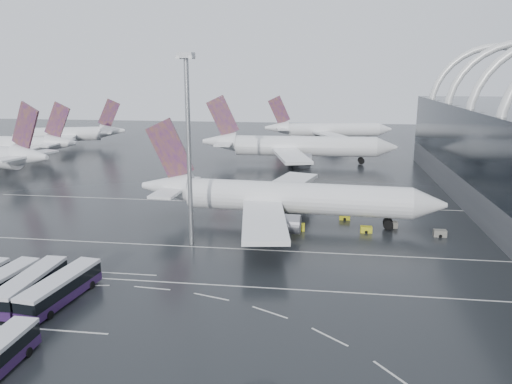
# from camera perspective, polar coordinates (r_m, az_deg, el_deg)

# --- Properties ---
(ground) EXTENTS (420.00, 420.00, 0.00)m
(ground) POSITION_cam_1_polar(r_m,az_deg,el_deg) (69.09, -3.31, -9.94)
(ground) COLOR black
(ground) RESTS_ON ground
(lane_marking_near) EXTENTS (120.00, 0.25, 0.01)m
(lane_marking_near) POSITION_cam_1_polar(r_m,az_deg,el_deg) (67.30, -3.64, -10.61)
(lane_marking_near) COLOR silver
(lane_marking_near) RESTS_ON ground
(lane_marking_mid) EXTENTS (120.00, 0.25, 0.01)m
(lane_marking_mid) POSITION_cam_1_polar(r_m,az_deg,el_deg) (80.04, -1.66, -6.52)
(lane_marking_mid) COLOR silver
(lane_marking_mid) RESTS_ON ground
(lane_marking_far) EXTENTS (120.00, 0.25, 0.01)m
(lane_marking_far) POSITION_cam_1_polar(r_m,az_deg,el_deg) (106.48, 0.80, -1.34)
(lane_marking_far) COLOR silver
(lane_marking_far) RESTS_ON ground
(bus_bay_line_north) EXTENTS (28.00, 0.25, 0.01)m
(bus_bay_line_north) POSITION_cam_1_polar(r_m,az_deg,el_deg) (77.11, -21.29, -8.31)
(bus_bay_line_north) COLOR silver
(bus_bay_line_north) RESTS_ON ground
(airliner_main) EXTENTS (56.53, 49.51, 19.14)m
(airliner_main) POSITION_cam_1_polar(r_m,az_deg,el_deg) (92.09, 2.91, -0.69)
(airliner_main) COLOR white
(airliner_main) RESTS_ON ground
(airliner_gate_b) EXTENTS (59.06, 53.17, 20.53)m
(airliner_gate_b) POSITION_cam_1_polar(r_m,az_deg,el_deg) (152.65, 4.49, 5.20)
(airliner_gate_b) COLOR white
(airliner_gate_b) RESTS_ON ground
(airliner_gate_c) EXTENTS (50.90, 46.25, 18.20)m
(airliner_gate_c) POSITION_cam_1_polar(r_m,az_deg,el_deg) (201.38, 8.04, 7.01)
(airliner_gate_c) COLOR white
(airliner_gate_c) RESTS_ON ground
(jet_remote_mid) EXTENTS (42.11, 33.84, 18.47)m
(jet_remote_mid) POSITION_cam_1_polar(r_m,az_deg,el_deg) (175.38, -25.72, 4.87)
(jet_remote_mid) COLOR white
(jet_remote_mid) RESTS_ON ground
(jet_remote_far) EXTENTS (39.56, 32.16, 17.52)m
(jet_remote_far) POSITION_cam_1_polar(r_m,az_deg,el_deg) (199.60, -20.29, 6.23)
(jet_remote_far) COLOR white
(jet_remote_far) RESTS_ON ground
(bus_row_near_c) EXTENTS (3.15, 13.01, 3.20)m
(bus_row_near_c) POSITION_cam_1_polar(r_m,az_deg,el_deg) (68.84, -24.35, -9.71)
(bus_row_near_c) COLOR #25143F
(bus_row_near_c) RESTS_ON ground
(bus_row_near_d) EXTENTS (4.60, 13.52, 3.26)m
(bus_row_near_d) POSITION_cam_1_polar(r_m,az_deg,el_deg) (66.58, -21.39, -10.19)
(bus_row_near_d) COLOR #25143F
(bus_row_near_d) RESTS_ON ground
(floodlight_mast) EXTENTS (2.32, 2.32, 30.32)m
(floodlight_mast) POSITION_cam_1_polar(r_m,az_deg,el_deg) (78.52, -7.76, 7.29)
(floodlight_mast) COLOR gray
(floodlight_mast) RESTS_ON ground
(gse_cart_belly_a) EXTENTS (2.01, 1.19, 1.10)m
(gse_cart_belly_a) POSITION_cam_1_polar(r_m,az_deg,el_deg) (89.87, 12.48, -4.19)
(gse_cart_belly_a) COLOR gold
(gse_cart_belly_a) RESTS_ON ground
(gse_cart_belly_b) EXTENTS (2.08, 1.23, 1.13)m
(gse_cart_belly_b) POSITION_cam_1_polar(r_m,az_deg,el_deg) (93.71, 15.23, -3.60)
(gse_cart_belly_b) COLOR slate
(gse_cart_belly_b) RESTS_ON ground
(gse_cart_belly_c) EXTENTS (2.21, 1.31, 1.21)m
(gse_cart_belly_c) POSITION_cam_1_polar(r_m,az_deg,el_deg) (89.23, 4.88, -4.00)
(gse_cart_belly_c) COLOR gold
(gse_cart_belly_c) RESTS_ON ground
(gse_cart_belly_d) EXTENTS (2.14, 1.26, 1.17)m
(gse_cart_belly_d) POSITION_cam_1_polar(r_m,az_deg,el_deg) (91.28, 20.27, -4.44)
(gse_cart_belly_d) COLOR slate
(gse_cart_belly_d) RESTS_ON ground
(gse_cart_belly_e) EXTENTS (2.02, 1.19, 1.10)m
(gse_cart_belly_e) POSITION_cam_1_polar(r_m,az_deg,el_deg) (96.71, 10.10, -2.79)
(gse_cart_belly_e) COLOR gold
(gse_cart_belly_e) RESTS_ON ground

